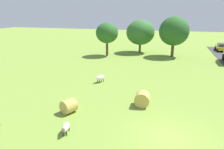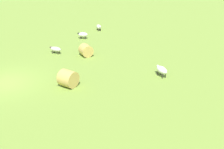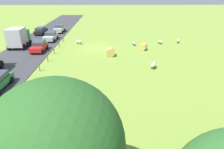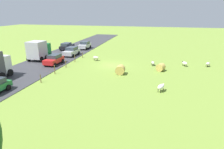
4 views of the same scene
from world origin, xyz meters
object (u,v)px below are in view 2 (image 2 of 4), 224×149
object	(u,v)px
hay_bale_1	(68,79)
sheep_1	(162,70)
sheep_0	(83,35)
sheep_2	(99,27)
sheep_4	(55,49)
hay_bale_0	(86,50)

from	to	relation	value
hay_bale_1	sheep_1	bearing A→B (deg)	138.41
sheep_0	sheep_2	bearing A→B (deg)	-171.61
sheep_4	sheep_1	bearing A→B (deg)	96.92
sheep_2	sheep_4	xyz separation A→B (m)	(8.51, 1.34, -0.01)
sheep_2	hay_bale_1	bearing A→B (deg)	28.74
sheep_1	sheep_2	size ratio (longest dim) A/B	1.18
hay_bale_0	sheep_0	bearing A→B (deg)	-136.16
sheep_2	hay_bale_0	xyz separation A→B (m)	(7.29, 4.12, 0.10)
sheep_0	sheep_1	distance (m)	11.97
sheep_0	hay_bale_1	distance (m)	11.27
sheep_1	hay_bale_0	xyz separation A→B (m)	(0.06, -7.80, -0.02)
sheep_0	hay_bale_0	xyz separation A→B (m)	(3.74, 3.59, 0.07)
sheep_1	hay_bale_1	distance (m)	7.40
sheep_4	hay_bale_1	distance (m)	7.09
hay_bale_1	sheep_0	bearing A→B (deg)	-144.91
sheep_0	sheep_1	world-z (taller)	sheep_1
sheep_0	sheep_1	bearing A→B (deg)	72.10
sheep_0	sheep_2	distance (m)	3.58
sheep_0	sheep_2	world-z (taller)	sheep_0
sheep_1	sheep_4	distance (m)	10.66
sheep_2	hay_bale_1	world-z (taller)	hay_bale_1
sheep_0	hay_bale_1	xyz separation A→B (m)	(9.22, 6.48, 0.15)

